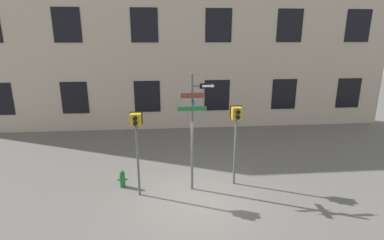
# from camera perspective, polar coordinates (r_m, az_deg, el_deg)

# --- Properties ---
(ground_plane) EXTENTS (60.00, 60.00, 0.00)m
(ground_plane) POSITION_cam_1_polar(r_m,az_deg,el_deg) (10.34, 0.96, -14.89)
(ground_plane) COLOR #595651
(building_facade) EXTENTS (24.00, 0.64, 11.58)m
(building_facade) POSITION_cam_1_polar(r_m,az_deg,el_deg) (17.17, -2.00, 17.56)
(building_facade) COLOR tan
(building_facade) RESTS_ON ground_plane
(street_sign_pole) EXTENTS (1.29, 0.80, 4.10)m
(street_sign_pole) POSITION_cam_1_polar(r_m,az_deg,el_deg) (10.02, 0.37, -0.70)
(street_sign_pole) COLOR #4C4C51
(street_sign_pole) RESTS_ON ground_plane
(pedestrian_signal_left) EXTENTS (0.41, 0.40, 2.91)m
(pedestrian_signal_left) POSITION_cam_1_polar(r_m,az_deg,el_deg) (9.83, -10.56, -2.12)
(pedestrian_signal_left) COLOR #4C4C51
(pedestrian_signal_left) RESTS_ON ground_plane
(pedestrian_signal_right) EXTENTS (0.39, 0.40, 2.93)m
(pedestrian_signal_right) POSITION_cam_1_polar(r_m,az_deg,el_deg) (10.54, 8.42, -0.69)
(pedestrian_signal_right) COLOR #4C4C51
(pedestrian_signal_right) RESTS_ON ground_plane
(fire_hydrant) EXTENTS (0.35, 0.19, 0.65)m
(fire_hydrant) POSITION_cam_1_polar(r_m,az_deg,el_deg) (11.24, -13.12, -10.87)
(fire_hydrant) COLOR #196028
(fire_hydrant) RESTS_ON ground_plane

